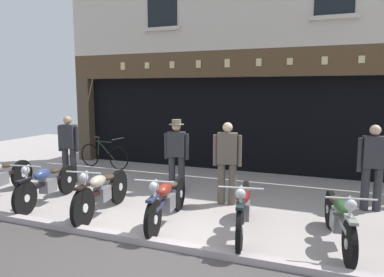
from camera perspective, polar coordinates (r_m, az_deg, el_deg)
name	(u,v)px	position (r m, az deg, el deg)	size (l,w,h in m)	color
shop_facade	(257,108)	(11.58, 10.32, 4.82)	(11.05, 4.42, 6.15)	black
motorcycle_left	(47,183)	(7.70, -22.06, -6.59)	(0.62, 2.00, 0.91)	black
motorcycle_center_left	(102,191)	(6.73, -14.15, -8.15)	(0.62, 2.00, 0.93)	black
motorcycle_center	(167,200)	(6.13, -4.03, -9.67)	(0.62, 2.00, 0.90)	black
motorcycle_center_right	(243,207)	(5.72, 8.11, -10.81)	(0.63, 2.04, 0.93)	black
motorcycle_right	(339,218)	(5.70, 22.41, -11.62)	(0.63, 1.96, 0.90)	black
salesman_left	(69,146)	(9.24, -19.03, -1.10)	(0.56, 0.27, 1.62)	#2D2D33
shopkeeper_center	(177,152)	(7.92, -2.47, -2.17)	(0.55, 0.33, 1.61)	#2D2D33
salesman_right	(227,160)	(7.04, 5.62, -3.35)	(0.55, 0.29, 1.63)	brown
assistant_far_right	(373,164)	(7.44, 26.85, -3.61)	(0.55, 0.28, 1.62)	#2D2D33
advert_board_near	(184,109)	(10.56, -1.26, 4.71)	(0.70, 0.03, 1.08)	silver
leaning_bicycle	(104,155)	(10.77, -13.87, -2.58)	(1.76, 0.50, 0.93)	black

